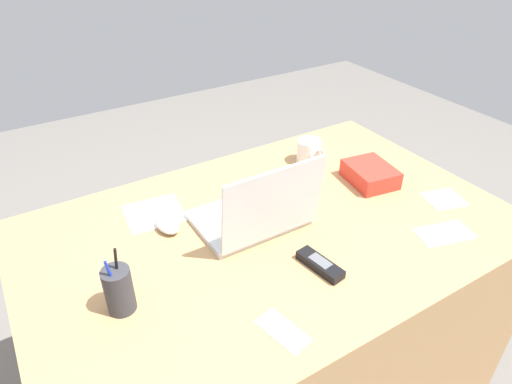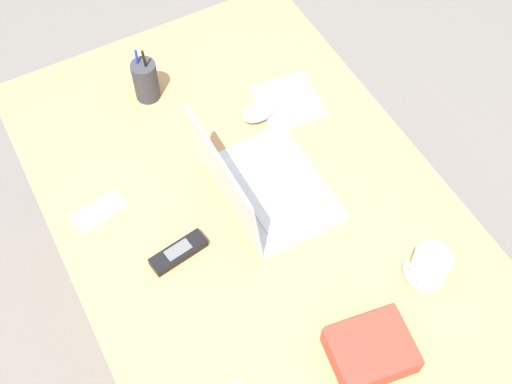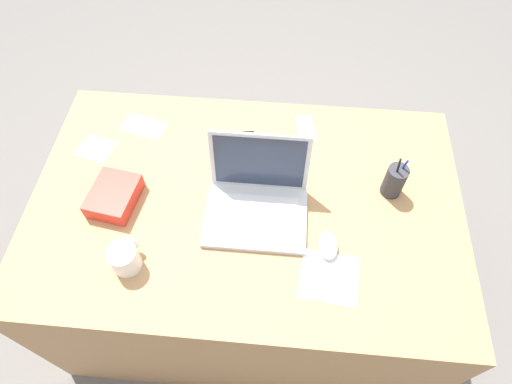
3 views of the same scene
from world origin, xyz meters
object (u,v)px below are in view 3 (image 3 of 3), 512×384
at_px(pen_holder, 394,181).
at_px(cordless_phone, 249,148).
at_px(laptop, 257,199).
at_px(coffee_mug_white, 125,258).
at_px(computer_mouse, 328,246).
at_px(snack_bag, 114,196).

bearing_deg(pen_holder, cordless_phone, 164.49).
height_order(laptop, coffee_mug_white, laptop).
relative_size(computer_mouse, cordless_phone, 0.67).
relative_size(laptop, computer_mouse, 3.33).
bearing_deg(coffee_mug_white, cordless_phone, 55.93).
relative_size(computer_mouse, pen_holder, 0.55).
height_order(computer_mouse, snack_bag, snack_bag).
relative_size(computer_mouse, coffee_mug_white, 0.98).
bearing_deg(pen_holder, snack_bag, -172.48).
relative_size(computer_mouse, snack_bag, 0.57).
distance_m(laptop, snack_bag, 0.47).
bearing_deg(computer_mouse, pen_holder, 42.28).
bearing_deg(cordless_phone, pen_holder, -15.51).
bearing_deg(laptop, computer_mouse, -29.02).
xyz_separation_m(computer_mouse, cordless_phone, (-0.28, 0.37, -0.00)).
relative_size(coffee_mug_white, cordless_phone, 0.69).
distance_m(computer_mouse, coffee_mug_white, 0.61).
height_order(computer_mouse, cordless_phone, computer_mouse).
bearing_deg(laptop, cordless_phone, 101.77).
bearing_deg(pen_holder, computer_mouse, -132.10).
distance_m(laptop, coffee_mug_white, 0.44).
bearing_deg(pen_holder, laptop, -166.65).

